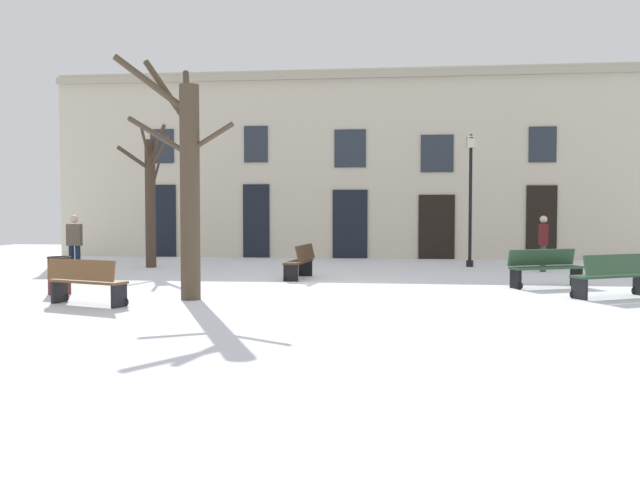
{
  "coord_description": "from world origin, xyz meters",
  "views": [
    {
      "loc": [
        1.92,
        -14.99,
        1.79
      ],
      "look_at": [
        0.0,
        1.9,
        1.01
      ],
      "focal_mm": 38.18,
      "sensor_mm": 36.0,
      "label": 1
    }
  ],
  "objects": [
    {
      "name": "ground_plane",
      "position": [
        0.0,
        0.0,
        0.0
      ],
      "size": [
        34.44,
        34.44,
        0.0
      ],
      "primitive_type": "plane",
      "color": "white"
    },
    {
      "name": "litter_bin",
      "position": [
        -5.09,
        -1.55,
        0.4
      ],
      "size": [
        0.49,
        0.49,
        0.79
      ],
      "color": "#4C1E19",
      "rests_on": "ground"
    },
    {
      "name": "bench_facing_shops",
      "position": [
        5.27,
        0.91,
        0.46
      ],
      "size": [
        1.78,
        1.11,
        0.87
      ],
      "rotation": [
        0.0,
        0.0,
        0.41
      ],
      "color": "#2D4C33",
      "rests_on": "ground"
    },
    {
      "name": "bench_back_to_back_right",
      "position": [
        6.26,
        -0.79,
        0.46
      ],
      "size": [
        1.79,
        1.28,
        0.89
      ],
      "rotation": [
        0.0,
        0.0,
        3.64
      ],
      "color": "#2D4C33",
      "rests_on": "ground"
    },
    {
      "name": "building_facade",
      "position": [
        0.01,
        9.7,
        3.45
      ],
      "size": [
        21.53,
        0.6,
        6.8
      ],
      "color": "beige",
      "rests_on": "ground"
    },
    {
      "name": "bench_by_litter_bin",
      "position": [
        -3.8,
        -3.05,
        0.45
      ],
      "size": [
        1.66,
        0.93,
        0.87
      ],
      "rotation": [
        0.0,
        0.0,
        2.81
      ],
      "color": "brown",
      "rests_on": "ground"
    },
    {
      "name": "tree_foreground",
      "position": [
        -5.54,
        4.96,
        2.15
      ],
      "size": [
        1.79,
        1.92,
        4.32
      ],
      "color": "#423326",
      "rests_on": "ground"
    },
    {
      "name": "person_by_shop_door",
      "position": [
        -6.9,
        2.77,
        0.89
      ],
      "size": [
        0.4,
        0.25,
        1.61
      ],
      "rotation": [
        0.0,
        0.0,
        0.09
      ],
      "color": "black",
      "rests_on": "ground"
    },
    {
      "name": "tree_right_of_center",
      "position": [
        -2.18,
        -2.02,
        2.36
      ],
      "size": [
        2.4,
        1.15,
        4.8
      ],
      "color": "#4C3D2D",
      "rests_on": "ground"
    },
    {
      "name": "person_crossing_plaza",
      "position": [
        6.05,
        4.86,
        0.87
      ],
      "size": [
        0.25,
        0.39,
        1.59
      ],
      "rotation": [
        0.0,
        0.0,
        4.64
      ],
      "color": "#403D3A",
      "rests_on": "ground"
    },
    {
      "name": "streetlamp",
      "position": [
        4.15,
        6.28,
        2.49
      ],
      "size": [
        0.3,
        0.3,
        4.08
      ],
      "color": "black",
      "rests_on": "ground"
    },
    {
      "name": "bench_near_lamp",
      "position": [
        -0.53,
        2.14,
        0.45
      ],
      "size": [
        0.64,
        1.57,
        0.88
      ],
      "rotation": [
        0.0,
        0.0,
        4.59
      ],
      "color": "#3D2819",
      "rests_on": "ground"
    }
  ]
}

